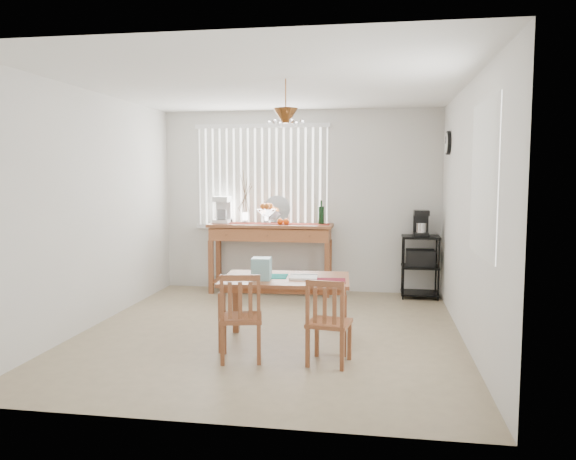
% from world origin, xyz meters
% --- Properties ---
extents(ground, '(4.00, 4.50, 0.01)m').
position_xyz_m(ground, '(0.00, 0.00, -0.01)').
color(ground, '#9C896A').
extents(room_shell, '(4.20, 4.70, 2.70)m').
position_xyz_m(room_shell, '(0.00, 0.02, 1.69)').
color(room_shell, silver).
rests_on(room_shell, ground).
extents(sideboard, '(1.76, 0.49, 0.99)m').
position_xyz_m(sideboard, '(-0.37, 1.98, 0.74)').
color(sideboard, brown).
rests_on(sideboard, ground).
extents(sideboard_items, '(1.67, 0.42, 0.76)m').
position_xyz_m(sideboard_items, '(-0.67, 2.00, 1.15)').
color(sideboard_items, maroon).
rests_on(sideboard_items, sideboard).
extents(wire_cart, '(0.50, 0.40, 0.85)m').
position_xyz_m(wire_cart, '(1.70, 2.00, 0.51)').
color(wire_cart, black).
rests_on(wire_cart, ground).
extents(cart_items, '(0.20, 0.24, 0.35)m').
position_xyz_m(cart_items, '(1.70, 2.01, 1.01)').
color(cart_items, black).
rests_on(cart_items, wire_cart).
extents(dining_table, '(1.30, 0.88, 0.67)m').
position_xyz_m(dining_table, '(0.22, -0.37, 0.59)').
color(dining_table, brown).
rests_on(dining_table, ground).
extents(table_items, '(0.98, 0.43, 0.21)m').
position_xyz_m(table_items, '(0.11, -0.48, 0.75)').
color(table_items, '#167E76').
rests_on(table_items, dining_table).
extents(chair_left, '(0.45, 0.45, 0.81)m').
position_xyz_m(chair_left, '(-0.09, -0.95, 0.40)').
color(chair_left, brown).
rests_on(chair_left, ground).
extents(chair_right, '(0.41, 0.41, 0.78)m').
position_xyz_m(chair_right, '(0.70, -0.93, 0.38)').
color(chair_right, brown).
rests_on(chair_right, ground).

